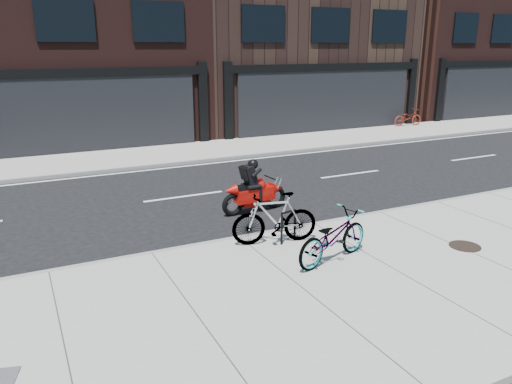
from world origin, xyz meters
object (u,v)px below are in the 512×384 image
bicycle_front (333,237)px  manhole_cover (465,246)px  bicycle_far (408,117)px  bike_rack (288,224)px  bicycle_rear (275,218)px  motorcycle (257,190)px

bicycle_front → manhole_cover: bearing=-118.0°
bicycle_front → bicycle_far: bearing=-62.6°
bike_rack → manhole_cover: bearing=-29.8°
bicycle_front → bicycle_rear: 1.47m
bike_rack → bicycle_front: bearing=-76.2°
bike_rack → bicycle_far: size_ratio=0.44×
bicycle_rear → bicycle_far: size_ratio=1.12×
bike_rack → bicycle_rear: bicycle_rear is taller
motorcycle → bicycle_rear: bearing=-112.8°
motorcycle → manhole_cover: (2.77, -4.46, -0.45)m
bicycle_far → bicycle_rear: bearing=133.8°
motorcycle → bicycle_far: (13.45, 8.99, -0.02)m
bicycle_far → bicycle_front: bearing=138.1°
bicycle_rear → motorcycle: motorcycle is taller
bicycle_front → bicycle_rear: bearing=7.7°
bike_rack → bicycle_far: 18.14m
bicycle_far → motorcycle: bearing=128.7°
motorcycle → manhole_cover: bearing=-63.0°
bike_rack → manhole_cover: size_ratio=1.11×
bike_rack → bicycle_rear: size_ratio=0.39×
bicycle_far → manhole_cover: size_ratio=2.53×
manhole_cover → motorcycle: bearing=121.8°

